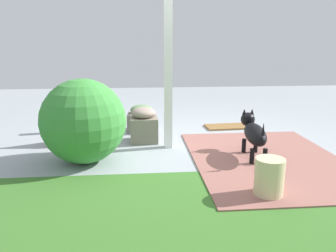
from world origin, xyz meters
TOP-DOWN VIEW (x-y plane):
  - ground_plane at (0.00, 0.00)m, footprint 12.00×12.00m
  - brick_path at (-0.81, 0.71)m, footprint 1.80×2.40m
  - lawn_patch at (0.60, 2.40)m, footprint 5.20×2.80m
  - porch_pillar at (0.35, 0.08)m, footprint 0.10×0.10m
  - stone_planter_nearest at (0.70, -0.83)m, footprint 0.47×0.40m
  - stone_planter_near at (0.68, -0.23)m, footprint 0.40×0.40m
  - round_shrub at (1.40, 0.56)m, footprint 1.00×1.00m
  - terracotta_pot_spiky at (1.80, -0.20)m, footprint 0.30×0.30m
  - terracotta_pot_tall at (1.64, -0.90)m, footprint 0.22×0.22m
  - dog at (-0.66, 0.59)m, footprint 0.27×0.81m
  - ceramic_urn at (-0.44, 1.65)m, footprint 0.27×0.27m
  - doormat at (-0.73, -0.90)m, footprint 0.73×0.42m

SIDE VIEW (x-z plane):
  - ground_plane at x=0.00m, z-range 0.00..0.00m
  - lawn_patch at x=0.60m, z-range 0.00..0.01m
  - brick_path at x=-0.81m, z-range 0.00..0.02m
  - doormat at x=-0.73m, z-range 0.00..0.03m
  - ceramic_urn at x=-0.44m, z-range 0.00..0.37m
  - stone_planter_nearest at x=0.70m, z-range -0.01..0.42m
  - terracotta_pot_tall at x=1.64m, z-range -0.10..0.57m
  - stone_planter_near at x=0.68m, z-range -0.01..0.49m
  - terracotta_pot_spiky at x=1.80m, z-range -0.02..0.66m
  - dog at x=-0.66m, z-range 0.04..0.60m
  - round_shrub at x=1.40m, z-range 0.00..1.00m
  - porch_pillar at x=0.35m, z-range 0.00..2.35m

